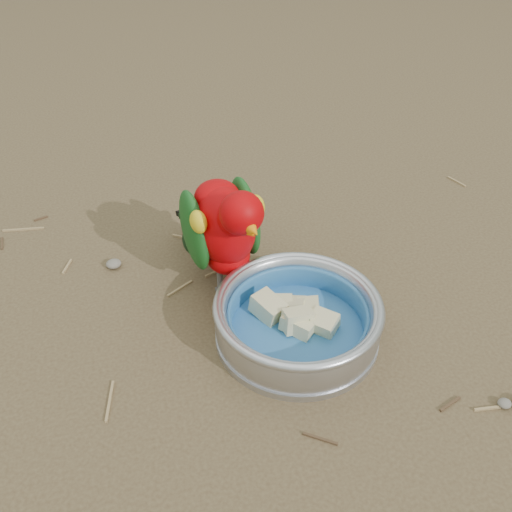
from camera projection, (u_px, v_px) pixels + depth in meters
name	position (u px, v px, depth m)	size (l,w,h in m)	color
ground	(309.00, 369.00, 0.71)	(60.00, 60.00, 0.00)	brown
food_bowl	(297.00, 333.00, 0.75)	(0.22, 0.22, 0.02)	#B2B2BA
bowl_wall	(298.00, 316.00, 0.74)	(0.22, 0.22, 0.04)	#B2B2BA
fruit_wedges	(297.00, 320.00, 0.74)	(0.13, 0.13, 0.03)	beige
lory_parrot	(225.00, 235.00, 0.79)	(0.11, 0.22, 0.18)	#A90104
ground_debris	(278.00, 346.00, 0.74)	(0.90, 0.80, 0.01)	#977C51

